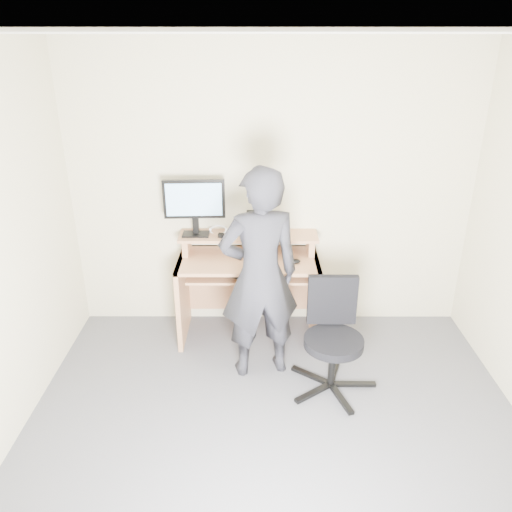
{
  "coord_description": "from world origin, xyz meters",
  "views": [
    {
      "loc": [
        -0.13,
        -2.43,
        2.49
      ],
      "look_at": [
        -0.13,
        1.05,
        0.95
      ],
      "focal_mm": 35.0,
      "sensor_mm": 36.0,
      "label": 1
    }
  ],
  "objects_px": {
    "person": "(260,276)",
    "office_chair": "(333,332)",
    "monitor": "(194,203)",
    "desk": "(249,276)"
  },
  "relations": [
    {
      "from": "person",
      "to": "office_chair",
      "type": "bearing_deg",
      "value": 148.41
    },
    {
      "from": "monitor",
      "to": "person",
      "type": "bearing_deg",
      "value": -52.9
    },
    {
      "from": "office_chair",
      "to": "person",
      "type": "bearing_deg",
      "value": 162.31
    },
    {
      "from": "monitor",
      "to": "office_chair",
      "type": "relative_size",
      "value": 0.61
    },
    {
      "from": "monitor",
      "to": "person",
      "type": "xyz_separation_m",
      "value": [
        0.55,
        -0.66,
        -0.36
      ]
    },
    {
      "from": "desk",
      "to": "monitor",
      "type": "xyz_separation_m",
      "value": [
        -0.45,
        0.05,
        0.66
      ]
    },
    {
      "from": "desk",
      "to": "monitor",
      "type": "height_order",
      "value": "monitor"
    },
    {
      "from": "desk",
      "to": "monitor",
      "type": "distance_m",
      "value": 0.8
    },
    {
      "from": "office_chair",
      "to": "person",
      "type": "relative_size",
      "value": 0.5
    },
    {
      "from": "desk",
      "to": "monitor",
      "type": "relative_size",
      "value": 2.31
    }
  ]
}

